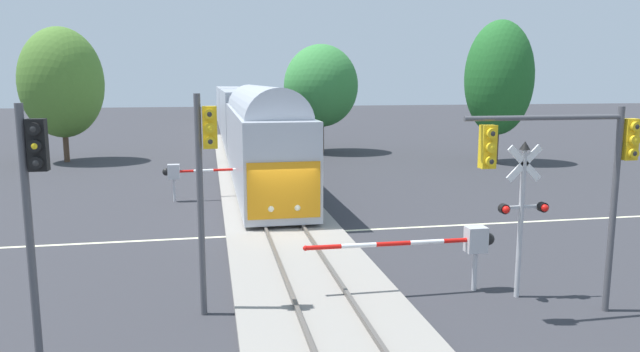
% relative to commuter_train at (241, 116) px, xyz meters
% --- Properties ---
extents(ground_plane, '(220.00, 220.00, 0.00)m').
position_rel_commuter_train_xyz_m(ground_plane, '(-0.00, -28.84, -2.74)').
color(ground_plane, '#333338').
extents(road_centre_stripe, '(44.00, 0.20, 0.01)m').
position_rel_commuter_train_xyz_m(road_centre_stripe, '(-0.00, -28.84, -2.74)').
color(road_centre_stripe, beige).
rests_on(road_centre_stripe, ground).
extents(railway_track, '(4.40, 80.00, 0.32)m').
position_rel_commuter_train_xyz_m(railway_track, '(-0.00, -28.84, -2.65)').
color(railway_track, gray).
rests_on(railway_track, ground).
extents(commuter_train, '(3.04, 62.02, 5.16)m').
position_rel_commuter_train_xyz_m(commuter_train, '(0.00, 0.00, 0.00)').
color(commuter_train, '#B2B7C1').
rests_on(commuter_train, railway_track).
extents(crossing_gate_near, '(5.33, 0.40, 1.80)m').
position_rel_commuter_train_xyz_m(crossing_gate_near, '(3.86, -35.78, -1.36)').
color(crossing_gate_near, '#B7B7BC').
rests_on(crossing_gate_near, ground).
extents(crossing_signal_mast, '(1.36, 0.44, 4.21)m').
position_rel_commuter_train_xyz_m(crossing_signal_mast, '(5.30, -36.51, -0.18)').
color(crossing_signal_mast, '#B2B2B7').
rests_on(crossing_signal_mast, ground).
extents(crossing_gate_far, '(5.25, 0.40, 1.80)m').
position_rel_commuter_train_xyz_m(crossing_gate_far, '(-3.89, -21.89, -1.35)').
color(crossing_gate_far, '#B7B7BC').
rests_on(crossing_gate_far, ground).
extents(traffic_signal_near_left, '(0.53, 0.38, 5.33)m').
position_rel_commuter_train_xyz_m(traffic_signal_near_left, '(-6.07, -38.28, 0.83)').
color(traffic_signal_near_left, '#4C4C51').
rests_on(traffic_signal_near_left, ground).
extents(traffic_signal_near_right, '(4.46, 0.38, 5.14)m').
position_rel_commuter_train_xyz_m(traffic_signal_near_right, '(5.85, -37.80, 1.12)').
color(traffic_signal_near_right, '#4C4C51').
rests_on(traffic_signal_near_right, ground).
extents(traffic_signal_median, '(0.53, 0.38, 5.45)m').
position_rel_commuter_train_xyz_m(traffic_signal_median, '(-2.82, -36.12, 0.91)').
color(traffic_signal_median, '#4C4C51').
rests_on(traffic_signal_median, ground).
extents(pine_left_background, '(5.69, 5.69, 9.43)m').
position_rel_commuter_train_xyz_m(pine_left_background, '(-12.72, -6.26, 2.84)').
color(pine_left_background, '#4C3828').
rests_on(pine_left_background, ground).
extents(maple_right_background, '(4.68, 4.68, 9.84)m').
position_rel_commuter_train_xyz_m(maple_right_background, '(17.09, -12.49, 3.16)').
color(maple_right_background, '#4C3828').
rests_on(maple_right_background, ground).
extents(elm_centre_background, '(5.88, 5.88, 8.57)m').
position_rel_commuter_train_xyz_m(elm_centre_background, '(6.16, -4.27, 2.57)').
color(elm_centre_background, '#4C3828').
rests_on(elm_centre_background, ground).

